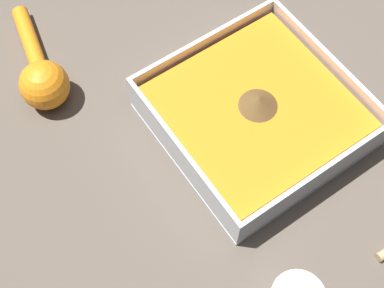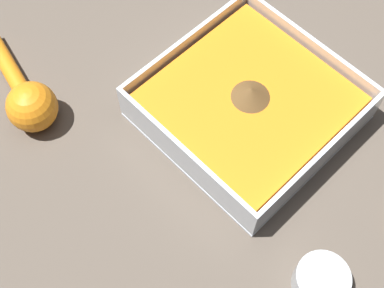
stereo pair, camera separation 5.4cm
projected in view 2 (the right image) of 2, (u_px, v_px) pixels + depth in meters
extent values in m
plane|color=brown|center=(249.00, 145.00, 0.73)|extent=(4.00, 4.00, 0.00)
cube|color=silver|center=(247.00, 115.00, 0.75)|extent=(0.25, 0.25, 0.01)
cube|color=silver|center=(308.00, 51.00, 0.76)|extent=(0.25, 0.01, 0.06)
cube|color=silver|center=(184.00, 159.00, 0.68)|extent=(0.25, 0.01, 0.06)
cube|color=silver|center=(320.00, 160.00, 0.68)|extent=(0.01, 0.24, 0.06)
cube|color=silver|center=(187.00, 50.00, 0.76)|extent=(0.01, 0.24, 0.06)
cube|color=orange|center=(249.00, 105.00, 0.73)|extent=(0.23, 0.23, 0.04)
cone|color=brown|center=(251.00, 93.00, 0.70)|extent=(0.05, 0.05, 0.02)
cylinder|color=silver|center=(321.00, 281.00, 0.63)|extent=(0.06, 0.06, 0.04)
cylinder|color=brown|center=(320.00, 282.00, 0.63)|extent=(0.06, 0.06, 0.02)
sphere|color=orange|center=(32.00, 107.00, 0.72)|extent=(0.07, 0.07, 0.07)
cylinder|color=orange|center=(8.00, 66.00, 0.78)|extent=(0.13, 0.05, 0.02)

